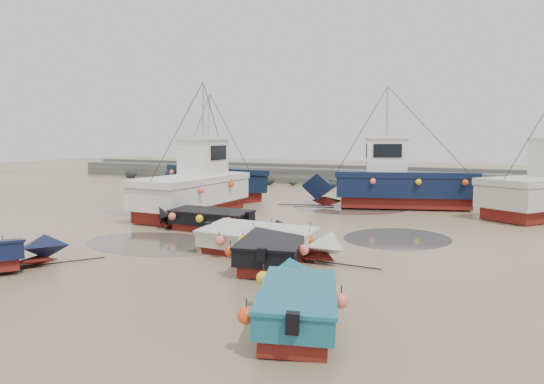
{
  "coord_description": "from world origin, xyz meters",
  "views": [
    {
      "loc": [
        10.07,
        -15.87,
        3.69
      ],
      "look_at": [
        -0.23,
        3.3,
        1.4
      ],
      "focal_mm": 35.0,
      "sensor_mm": 36.0,
      "label": 1
    }
  ],
  "objects_px": {
    "dinghy_5": "(268,239)",
    "person": "(207,208)",
    "dinghy_6": "(276,244)",
    "cabin_boat_2": "(392,182)",
    "dinghy_2": "(297,296)",
    "cabin_boat_0": "(208,175)",
    "dinghy_4": "(204,216)",
    "cabin_boat_1": "(199,186)"
  },
  "relations": [
    {
      "from": "dinghy_5",
      "to": "cabin_boat_0",
      "type": "distance_m",
      "value": 16.26
    },
    {
      "from": "cabin_boat_0",
      "to": "dinghy_4",
      "type": "bearing_deg",
      "value": -126.19
    },
    {
      "from": "dinghy_6",
      "to": "cabin_boat_1",
      "type": "relative_size",
      "value": 0.58
    },
    {
      "from": "dinghy_4",
      "to": "dinghy_6",
      "type": "distance_m",
      "value": 5.93
    },
    {
      "from": "dinghy_2",
      "to": "dinghy_6",
      "type": "relative_size",
      "value": 0.86
    },
    {
      "from": "dinghy_5",
      "to": "person",
      "type": "bearing_deg",
      "value": -133.37
    },
    {
      "from": "person",
      "to": "dinghy_6",
      "type": "bearing_deg",
      "value": 92.15
    },
    {
      "from": "dinghy_2",
      "to": "dinghy_5",
      "type": "xyz_separation_m",
      "value": [
        -3.39,
        4.97,
        -0.01
      ]
    },
    {
      "from": "dinghy_4",
      "to": "cabin_boat_2",
      "type": "height_order",
      "value": "cabin_boat_2"
    },
    {
      "from": "dinghy_5",
      "to": "dinghy_6",
      "type": "bearing_deg",
      "value": 48.13
    },
    {
      "from": "dinghy_6",
      "to": "cabin_boat_2",
      "type": "bearing_deg",
      "value": 72.62
    },
    {
      "from": "dinghy_4",
      "to": "dinghy_5",
      "type": "xyz_separation_m",
      "value": [
        4.37,
        -2.74,
        -0.01
      ]
    },
    {
      "from": "dinghy_5",
      "to": "person",
      "type": "distance_m",
      "value": 11.68
    },
    {
      "from": "dinghy_2",
      "to": "person",
      "type": "xyz_separation_m",
      "value": [
        -11.55,
        13.3,
        -0.56
      ]
    },
    {
      "from": "dinghy_6",
      "to": "cabin_boat_1",
      "type": "xyz_separation_m",
      "value": [
        -7.77,
        6.92,
        0.79
      ]
    },
    {
      "from": "person",
      "to": "cabin_boat_1",
      "type": "bearing_deg",
      "value": 73.72
    },
    {
      "from": "dinghy_2",
      "to": "cabin_boat_0",
      "type": "distance_m",
      "value": 22.23
    },
    {
      "from": "dinghy_6",
      "to": "cabin_boat_0",
      "type": "relative_size",
      "value": 0.6
    },
    {
      "from": "cabin_boat_0",
      "to": "cabin_boat_1",
      "type": "height_order",
      "value": "same"
    },
    {
      "from": "dinghy_5",
      "to": "cabin_boat_0",
      "type": "relative_size",
      "value": 0.61
    },
    {
      "from": "dinghy_5",
      "to": "cabin_boat_0",
      "type": "height_order",
      "value": "cabin_boat_0"
    },
    {
      "from": "dinghy_2",
      "to": "person",
      "type": "distance_m",
      "value": 17.63
    },
    {
      "from": "cabin_boat_0",
      "to": "cabin_boat_2",
      "type": "relative_size",
      "value": 0.99
    },
    {
      "from": "cabin_boat_0",
      "to": "person",
      "type": "xyz_separation_m",
      "value": [
        2.62,
        -3.81,
        -1.34
      ]
    },
    {
      "from": "dinghy_5",
      "to": "cabin_boat_1",
      "type": "bearing_deg",
      "value": -129.27
    },
    {
      "from": "dinghy_5",
      "to": "dinghy_6",
      "type": "xyz_separation_m",
      "value": [
        0.57,
        -0.55,
        -0.0
      ]
    },
    {
      "from": "cabin_boat_2",
      "to": "person",
      "type": "height_order",
      "value": "cabin_boat_2"
    },
    {
      "from": "dinghy_5",
      "to": "dinghy_6",
      "type": "distance_m",
      "value": 0.79
    },
    {
      "from": "dinghy_6",
      "to": "cabin_boat_1",
      "type": "bearing_deg",
      "value": 119.92
    },
    {
      "from": "cabin_boat_1",
      "to": "dinghy_5",
      "type": "bearing_deg",
      "value": -45.83
    },
    {
      "from": "dinghy_4",
      "to": "person",
      "type": "height_order",
      "value": "dinghy_4"
    },
    {
      "from": "person",
      "to": "dinghy_2",
      "type": "bearing_deg",
      "value": 88.6
    },
    {
      "from": "dinghy_2",
      "to": "cabin_boat_1",
      "type": "relative_size",
      "value": 0.5
    },
    {
      "from": "dinghy_4",
      "to": "cabin_boat_2",
      "type": "distance_m",
      "value": 11.14
    },
    {
      "from": "dinghy_5",
      "to": "cabin_boat_1",
      "type": "height_order",
      "value": "cabin_boat_1"
    },
    {
      "from": "dinghy_5",
      "to": "dinghy_6",
      "type": "relative_size",
      "value": 1.01
    },
    {
      "from": "cabin_boat_2",
      "to": "cabin_boat_1",
      "type": "bearing_deg",
      "value": 111.09
    },
    {
      "from": "cabin_boat_0",
      "to": "cabin_boat_1",
      "type": "distance_m",
      "value": 6.79
    },
    {
      "from": "cabin_boat_1",
      "to": "person",
      "type": "relative_size",
      "value": 6.39
    },
    {
      "from": "dinghy_6",
      "to": "person",
      "type": "relative_size",
      "value": 3.7
    },
    {
      "from": "dinghy_4",
      "to": "cabin_boat_2",
      "type": "xyz_separation_m",
      "value": [
        4.69,
        10.08,
        0.78
      ]
    },
    {
      "from": "dinghy_2",
      "to": "dinghy_5",
      "type": "height_order",
      "value": "same"
    }
  ]
}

